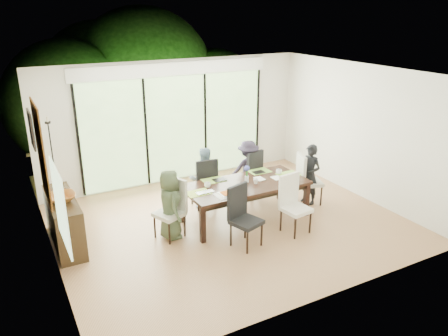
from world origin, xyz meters
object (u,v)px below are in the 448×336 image
table_top (246,185)px  cup_c (279,172)px  vase (247,179)px  bowl (62,198)px  chair_left_end (169,209)px  cup_a (208,185)px  sideboard (64,221)px  chair_right_end (310,179)px  person_far_right (248,169)px  person_right_end (310,174)px  person_far_left (204,178)px  person_left_end (170,204)px  cup_b (256,181)px  chair_near_right (296,205)px  laptop (206,193)px  chair_far_left (203,182)px  chair_near_left (247,217)px  chair_far_right (247,173)px

table_top → cup_c: bearing=7.1°
vase → bowl: bearing=172.1°
chair_left_end → cup_c: bearing=70.6°
cup_c → cup_a: bearing=178.1°
sideboard → bowl: size_ratio=3.36×
chair_right_end → person_far_right: size_ratio=0.85×
person_right_end → cup_a: bearing=-108.2°
chair_left_end → person_far_left: bearing=106.4°
person_left_end → cup_b: (1.63, -0.10, 0.14)m
chair_right_end → cup_a: bearing=104.2°
chair_near_right → cup_c: bearing=65.6°
laptop → cup_c: (1.65, 0.20, 0.03)m
table_top → person_far_right: 1.00m
chair_far_left → chair_near_left: bearing=93.0°
person_left_end → cup_c: person_left_end is taller
chair_far_left → chair_far_right: size_ratio=1.00×
person_left_end → cup_a: person_left_end is taller
chair_right_end → table_top: bearing=108.1°
person_right_end → cup_a: person_right_end is taller
person_right_end → sideboard: (-4.59, 0.59, -0.19)m
person_left_end → cup_a: 0.81m
person_right_end → laptop: person_right_end is taller
person_left_end → sideboard: person_left_end is taller
chair_right_end → person_right_end: (-0.02, 0.00, 0.09)m
chair_left_end → person_far_right: (2.05, 0.83, 0.09)m
cup_a → person_right_end: bearing=-3.9°
chair_near_right → person_far_left: size_ratio=0.85×
chair_far_left → chair_near_left: size_ratio=1.00×
sideboard → cup_c: bearing=-7.1°
person_far_right → cup_c: bearing=121.4°
person_far_left → cup_c: bearing=148.1°
person_left_end → vase: size_ratio=10.75×
chair_near_left → person_right_end: bearing=5.6°
chair_left_end → chair_near_left: same height
chair_right_end → chair_near_right: bearing=149.1°
chair_near_left → person_right_end: 2.16m
person_far_right → bowl: 3.68m
cup_a → bowl: (-2.41, 0.34, 0.13)m
chair_right_end → chair_far_right: size_ratio=1.00×
chair_near_right → person_far_left: (-0.95, 1.70, 0.09)m
person_far_right → bowl: (-3.66, -0.34, 0.28)m
cup_c → bowl: bearing=174.3°
person_far_right → laptop: size_ratio=3.91×
person_right_end → person_left_end: bearing=-104.3°
laptop → sideboard: size_ratio=0.21×
chair_left_end → vase: (1.55, 0.05, 0.25)m
person_left_end → sideboard: 1.74m
chair_near_right → cup_b: 0.88m
chair_left_end → cup_c: (2.30, 0.10, 0.23)m
chair_near_left → vase: chair_near_left is taller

